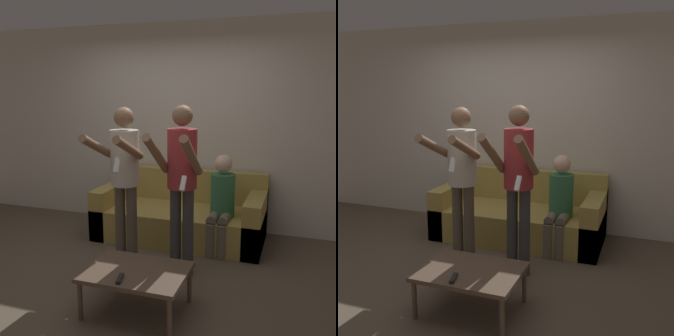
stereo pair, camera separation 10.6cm
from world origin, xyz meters
The scene contains 8 objects.
ground_plane centered at (0.00, 0.00, 0.00)m, with size 14.00×14.00×0.00m, color brown.
wall_back centered at (0.00, 1.75, 1.35)m, with size 6.40×0.06×2.70m.
couch centered at (0.23, 1.25, 0.27)m, with size 2.05×0.95×0.81m.
person_standing_left centered at (-0.08, 0.25, 1.03)m, with size 0.41×0.71×1.66m.
person_standing_right centered at (0.53, 0.25, 1.04)m, with size 0.41×0.70×1.69m.
person_seated centered at (0.78, 1.00, 0.59)m, with size 0.28×0.51×1.11m.
coffee_table centered at (0.38, -0.50, 0.33)m, with size 0.84×0.63×0.37m.
remote_on_table centered at (0.32, -0.71, 0.38)m, with size 0.07×0.15×0.02m.
Camera 1 is at (1.60, -3.28, 1.82)m, focal length 42.00 mm.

